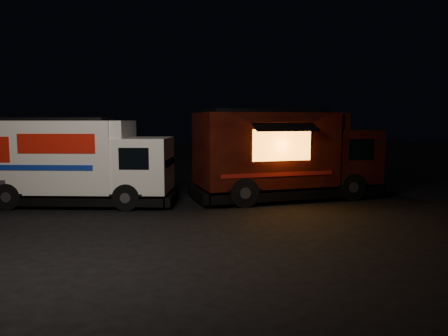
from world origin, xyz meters
TOP-DOWN VIEW (x-y plane):
  - ground at (0.00, 0.00)m, footprint 80.00×80.00m
  - white_truck at (-2.52, 3.20)m, footprint 6.66×3.46m
  - red_truck at (4.64, 3.12)m, footprint 7.04×3.32m

SIDE VIEW (x-z plane):
  - ground at x=0.00m, z-range 0.00..0.00m
  - white_truck at x=-2.52m, z-range 0.00..2.88m
  - red_truck at x=4.64m, z-range 0.00..3.16m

